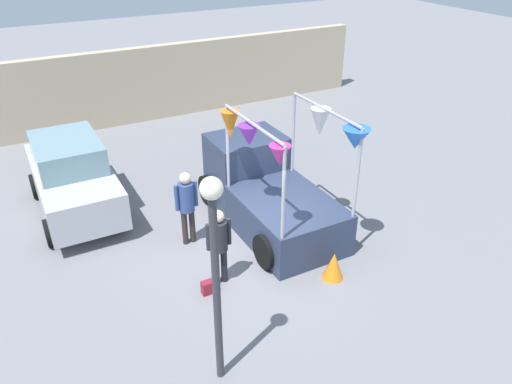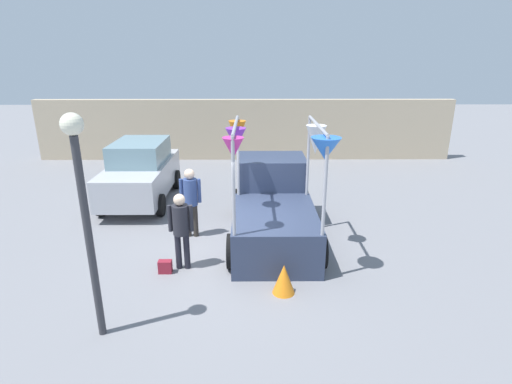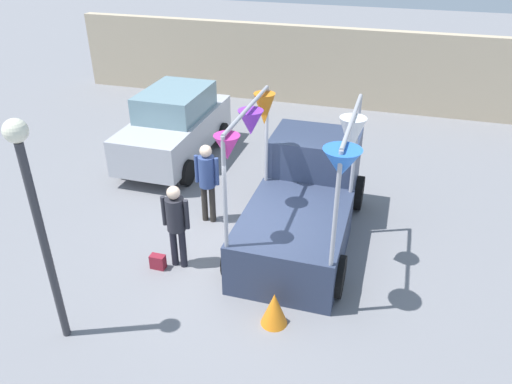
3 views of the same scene
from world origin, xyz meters
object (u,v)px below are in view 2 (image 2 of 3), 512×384
folded_kite_bundle_tangerine (284,279)px  person_customer (181,224)px  street_lamp (83,197)px  vendor_truck (273,203)px  parked_car (141,172)px  person_vendor (191,196)px  handbag (165,267)px

folded_kite_bundle_tangerine → person_customer: bearing=155.2°
person_customer → street_lamp: size_ratio=0.47×
vendor_truck → parked_car: 4.74m
parked_car → person_vendor: 3.31m
handbag → person_customer: bearing=29.7°
person_customer → person_vendor: bearing=91.2°
folded_kite_bundle_tangerine → handbag: bearing=162.5°
folded_kite_bundle_tangerine → person_vendor: bearing=129.4°
person_vendor → handbag: (-0.32, -1.82, -0.94)m
handbag → folded_kite_bundle_tangerine: size_ratio=0.47×
person_customer → vendor_truck: bearing=41.1°
handbag → street_lamp: 3.05m
handbag → person_vendor: bearing=80.2°
person_vendor → handbag: bearing=-99.8°
person_customer → handbag: bearing=-150.3°
person_vendor → handbag: person_vendor is taller
vendor_truck → person_customer: bearing=-138.9°
vendor_truck → folded_kite_bundle_tangerine: size_ratio=6.98×
person_vendor → street_lamp: size_ratio=0.49×
street_lamp → folded_kite_bundle_tangerine: 3.91m
vendor_truck → person_customer: size_ratio=2.47×
vendor_truck → handbag: vendor_truck is taller
folded_kite_bundle_tangerine → street_lamp: bearing=-159.1°
street_lamp → folded_kite_bundle_tangerine: bearing=20.9°
person_vendor → folded_kite_bundle_tangerine: bearing=-50.6°
parked_car → folded_kite_bundle_tangerine: size_ratio=6.67×
vendor_truck → person_customer: vendor_truck is taller
person_vendor → handbag: size_ratio=6.33×
parked_car → folded_kite_bundle_tangerine: 6.70m
person_customer → handbag: (-0.35, -0.20, -0.88)m
vendor_truck → person_vendor: vendor_truck is taller
parked_car → person_customer: size_ratio=2.36×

